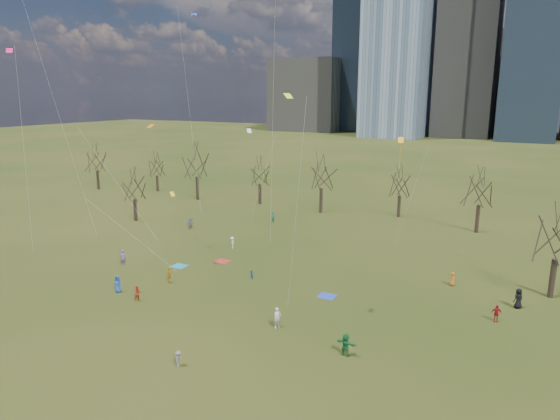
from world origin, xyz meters
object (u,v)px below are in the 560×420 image
at_px(person_0, 118,284).
at_px(blanket_navy, 327,296).
at_px(blanket_teal, 179,266).
at_px(person_1, 277,318).
at_px(person_4, 169,275).
at_px(person_2, 138,293).
at_px(blanket_crimson, 222,261).

bearing_deg(person_0, blanket_navy, 1.56).
bearing_deg(blanket_navy, blanket_teal, 179.07).
distance_m(person_0, person_1, 17.35).
bearing_deg(blanket_navy, person_4, -164.97).
distance_m(person_1, person_4, 14.96).
bearing_deg(person_2, blanket_teal, 47.41).
bearing_deg(person_2, blanket_crimson, 28.42).
relative_size(blanket_teal, person_0, 0.92).
distance_m(blanket_navy, person_1, 8.11).
distance_m(blanket_crimson, person_4, 8.18).
xyz_separation_m(person_0, person_4, (2.86, 4.28, -0.03)).
bearing_deg(person_0, person_4, 33.17).
height_order(blanket_crimson, person_2, person_2).
bearing_deg(person_4, person_0, 99.20).
xyz_separation_m(blanket_navy, person_2, (-15.31, -9.19, 0.74)).
relative_size(blanket_teal, blanket_crimson, 1.00).
height_order(blanket_navy, person_0, person_0).
bearing_deg(blanket_crimson, person_0, -107.52).
height_order(blanket_crimson, person_4, person_4).
bearing_deg(blanket_crimson, person_2, -92.98).
bearing_deg(blanket_crimson, blanket_teal, -133.59).
relative_size(blanket_navy, person_0, 0.92).
bearing_deg(blanket_navy, person_1, -98.47).
height_order(person_1, person_2, person_1).
relative_size(person_1, person_4, 1.05).
relative_size(person_0, person_2, 1.14).
relative_size(blanket_crimson, person_1, 0.91).
distance_m(blanket_teal, blanket_navy, 18.03).
distance_m(blanket_navy, person_4, 16.24).
height_order(person_0, person_4, person_0).
bearing_deg(blanket_teal, blanket_crimson, 46.41).
bearing_deg(person_2, person_0, 109.07).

